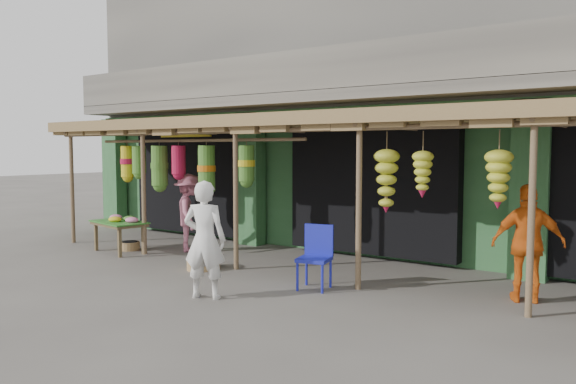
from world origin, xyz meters
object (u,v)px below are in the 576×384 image
Objects in this scene: person_vendor at (528,243)px; person_shopper at (189,213)px; flower_table at (120,223)px; person_front at (205,240)px; blue_chair at (316,253)px.

person_vendor is 1.02× the size of person_shopper.
flower_table is at bearing 81.83° from person_shopper.
blue_chair is at bearing -147.94° from person_front.
flower_table is 7.97m from person_vendor.
person_shopper reaches higher than blue_chair.
person_front reaches higher than person_vendor.
person_vendor is (2.89, 1.06, 0.29)m from blue_chair.
person_front is at bearing -179.41° from person_shopper.
person_front reaches higher than person_shopper.
person_vendor reaches higher than flower_table.
person_vendor is (7.91, 0.89, 0.22)m from flower_table.
person_vendor is (3.88, 2.52, -0.02)m from person_front.
flower_table is at bearing 164.78° from blue_chair.
person_vendor is 6.81m from person_shopper.
blue_chair reaches higher than flower_table.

